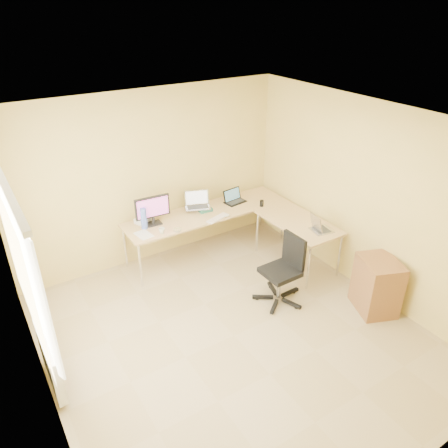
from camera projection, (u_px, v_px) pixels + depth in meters
floor at (234, 336)px, 5.28m from camera, size 4.50×4.50×0.00m
ceiling at (237, 127)px, 4.05m from camera, size 4.50×4.50×0.00m
wall_back at (151, 178)px, 6.34m from camera, size 4.50×0.00×4.50m
wall_front at (414, 385)px, 2.99m from camera, size 4.50×0.00×4.50m
wall_left at (31, 312)px, 3.68m from camera, size 0.00×4.50×4.50m
wall_right at (368, 201)px, 5.66m from camera, size 0.00×4.50×4.50m
desk_main at (208, 232)px, 6.83m from camera, size 2.65×0.70×0.73m
desk_return at (297, 242)px, 6.54m from camera, size 0.70×1.30×0.73m
monitor at (153, 210)px, 6.19m from camera, size 0.52×0.19×0.44m
book_stack at (203, 208)px, 6.71m from camera, size 0.22×0.29×0.05m
laptop_center at (197, 200)px, 6.62m from camera, size 0.46×0.41×0.25m
laptop_black at (235, 196)px, 6.90m from camera, size 0.37×0.29×0.21m
keyboard at (218, 218)px, 6.44m from camera, size 0.41×0.23×0.02m
mouse at (226, 215)px, 6.50m from camera, size 0.11×0.07×0.04m
mug at (162, 231)px, 6.03m from camera, size 0.11×0.11×0.08m
cd_stack at (177, 230)px, 6.11m from camera, size 0.13×0.13×0.03m
water_bottle at (144, 218)px, 6.11m from camera, size 0.11×0.11×0.32m
papers at (144, 235)px, 6.01m from camera, size 0.22×0.29×0.01m
white_box at (143, 220)px, 6.32m from camera, size 0.25×0.22×0.08m
desk_fan at (150, 212)px, 6.33m from camera, size 0.28×0.28×0.28m
black_cup at (262, 203)px, 6.80m from camera, size 0.07×0.07×0.10m
laptop_return at (322, 224)px, 6.07m from camera, size 0.37×0.31×0.22m
office_chair at (280, 269)px, 5.67m from camera, size 0.58×0.58×0.95m
cabinet at (377, 286)px, 5.58m from camera, size 0.63×0.68×0.77m
radiator at (50, 360)px, 4.46m from camera, size 0.09×0.80×0.55m
window at (22, 264)px, 3.88m from camera, size 0.10×1.80×1.40m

